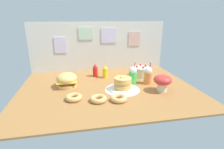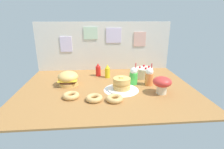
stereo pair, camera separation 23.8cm
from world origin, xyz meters
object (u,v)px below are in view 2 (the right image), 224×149
mustard_bottle (107,72)px  donut_chocolate (94,98)px  ketchup_bottle (98,70)px  mushroom_stool (162,83)px  layer_cake (144,73)px  orange_float_cup (149,77)px  donut_pink_glaze (71,95)px  pancake_stack (122,85)px  cream_soda_cup (134,76)px  burger (68,79)px  donut_vanilla (114,98)px

mustard_bottle → donut_chocolate: mustard_bottle is taller
ketchup_bottle → mushroom_stool: bearing=-44.4°
layer_cake → orange_float_cup: bearing=-92.5°
layer_cake → donut_pink_glaze: (-1.04, -0.64, -0.05)m
pancake_stack → ketchup_bottle: ketchup_bottle is taller
orange_float_cup → cream_soda_cup: bearing=166.5°
donut_pink_glaze → burger: bearing=102.2°
donut_vanilla → donut_pink_glaze: bearing=166.3°
donut_pink_glaze → donut_chocolate: 0.28m
ketchup_bottle → orange_float_cup: size_ratio=0.67×
ketchup_bottle → cream_soda_cup: bearing=-39.7°
orange_float_cup → donut_vanilla: size_ratio=1.61×
donut_chocolate → mushroom_stool: (0.82, 0.12, 0.10)m
pancake_stack → orange_float_cup: (0.40, 0.15, 0.05)m
donut_vanilla → cream_soda_cup: bearing=57.7°
pancake_stack → orange_float_cup: 0.43m
layer_cake → donut_pink_glaze: size_ratio=1.34×
donut_pink_glaze → donut_chocolate: bearing=-18.4°
donut_pink_glaze → mushroom_stool: bearing=1.7°
donut_chocolate → donut_vanilla: size_ratio=1.00×
donut_pink_glaze → donut_chocolate: same height
layer_cake → donut_vanilla: bearing=-125.3°
donut_pink_glaze → cream_soda_cup: bearing=25.1°
layer_cake → ketchup_bottle: (-0.71, 0.15, 0.02)m
layer_cake → cream_soda_cup: cream_soda_cup is taller
cream_soda_cup → donut_chocolate: (-0.54, -0.47, -0.09)m
donut_pink_glaze → donut_vanilla: size_ratio=1.00×
pancake_stack → ketchup_bottle: bearing=115.9°
orange_float_cup → mushroom_stool: 0.31m
cream_soda_cup → orange_float_cup: bearing=-13.5°
pancake_stack → cream_soda_cup: 0.28m
donut_pink_glaze → mushroom_stool: mushroom_stool is taller
layer_cake → orange_float_cup: 0.31m
cream_soda_cup → burger: bearing=177.4°
mustard_bottle → orange_float_cup: orange_float_cup is taller
donut_pink_glaze → donut_vanilla: 0.51m
cream_soda_cup → donut_chocolate: size_ratio=1.61×
burger → mustard_bottle: mustard_bottle is taller
mustard_bottle → donut_chocolate: size_ratio=1.08×
ketchup_bottle → burger: bearing=-138.9°
ketchup_bottle → mustard_bottle: same height
mustard_bottle → donut_chocolate: (-0.20, -0.78, -0.06)m
burger → donut_pink_glaze: (0.09, -0.42, -0.06)m
burger → ketchup_bottle: (0.42, 0.36, 0.00)m
donut_chocolate → mushroom_stool: size_ratio=0.85×
burger → donut_pink_glaze: 0.44m
layer_cake → donut_vanilla: layer_cake is taller
pancake_stack → layer_cake: size_ratio=1.36×
burger → donut_vanilla: (0.59, -0.54, -0.06)m
burger → pancake_stack: bearing=-18.6°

